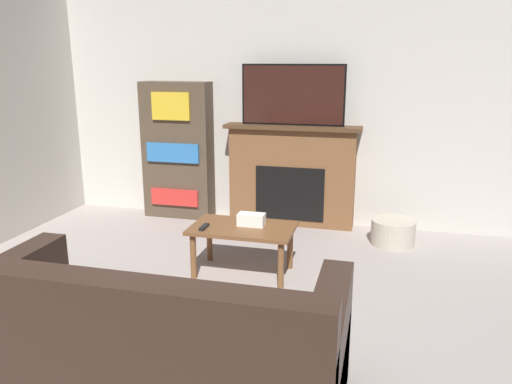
{
  "coord_description": "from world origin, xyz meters",
  "views": [
    {
      "loc": [
        0.96,
        -1.26,
        1.72
      ],
      "look_at": [
        -0.0,
        2.49,
        0.7
      ],
      "focal_mm": 35.0,
      "sensor_mm": 36.0,
      "label": 1
    }
  ],
  "objects": [
    {
      "name": "wall_back",
      "position": [
        0.0,
        3.99,
        1.35
      ],
      "size": [
        6.14,
        0.06,
        2.7
      ],
      "color": "beige",
      "rests_on": "ground_plane"
    },
    {
      "name": "fireplace",
      "position": [
        0.04,
        3.85,
        0.54
      ],
      "size": [
        1.43,
        0.28,
        1.08
      ],
      "color": "brown",
      "rests_on": "ground_plane"
    },
    {
      "name": "tv",
      "position": [
        0.04,
        3.83,
        1.38
      ],
      "size": [
        1.07,
        0.03,
        0.62
      ],
      "color": "black",
      "rests_on": "fireplace"
    },
    {
      "name": "couch",
      "position": [
        -0.1,
        0.71,
        0.3
      ],
      "size": [
        1.9,
        0.98,
        0.89
      ],
      "color": "black",
      "rests_on": "ground_plane"
    },
    {
      "name": "coffee_table",
      "position": [
        -0.11,
        2.46,
        0.35
      ],
      "size": [
        0.84,
        0.51,
        0.41
      ],
      "color": "brown",
      "rests_on": "ground_plane"
    },
    {
      "name": "tissue_box",
      "position": [
        -0.04,
        2.51,
        0.46
      ],
      "size": [
        0.22,
        0.12,
        0.1
      ],
      "color": "white",
      "rests_on": "coffee_table"
    },
    {
      "name": "remote_control",
      "position": [
        -0.4,
        2.34,
        0.42
      ],
      "size": [
        0.04,
        0.15,
        0.02
      ],
      "color": "black",
      "rests_on": "coffee_table"
    },
    {
      "name": "bookshelf",
      "position": [
        -1.24,
        3.83,
        0.75
      ],
      "size": [
        0.77,
        0.29,
        1.51
      ],
      "color": "#4C3D2D",
      "rests_on": "ground_plane"
    },
    {
      "name": "storage_basket",
      "position": [
        1.11,
        3.48,
        0.12
      ],
      "size": [
        0.42,
        0.42,
        0.24
      ],
      "color": "#BCB29E",
      "rests_on": "ground_plane"
    }
  ]
}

